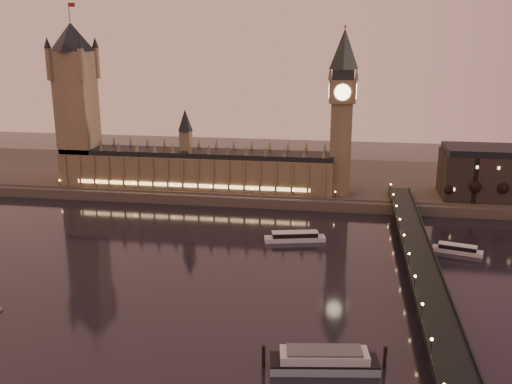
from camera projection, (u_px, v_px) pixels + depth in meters
ground at (213, 271)px, 258.76m from camera, size 700.00×700.00×0.00m
far_embankment at (306, 180)px, 410.51m from camera, size 560.00×130.00×6.00m
palace_of_westminster at (195, 165)px, 374.55m from camera, size 180.00×26.62×52.00m
victoria_tower at (76, 95)px, 375.38m from camera, size 31.68×31.68×118.00m
big_ben at (342, 103)px, 348.91m from camera, size 17.68×17.68×104.00m
westminster_bridge at (421, 273)px, 243.13m from camera, size 13.20×260.00×15.30m
bare_tree_0 at (451, 189)px, 339.93m from camera, size 6.18×6.18×12.57m
bare_tree_1 at (477, 190)px, 337.60m from camera, size 6.18×6.18×12.57m
bare_tree_2 at (504, 191)px, 335.27m from camera, size 6.18×6.18×12.57m
cruise_boat_a at (295, 237)px, 296.54m from camera, size 32.27×13.98×5.05m
cruise_boat_b at (457, 249)px, 279.97m from camera, size 24.49×11.80×4.39m
moored_barge at (324, 360)px, 181.58m from camera, size 39.64×14.70×7.34m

